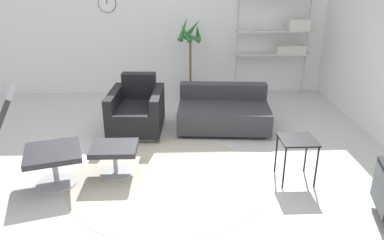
{
  "coord_description": "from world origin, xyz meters",
  "views": [
    {
      "loc": [
        0.21,
        -4.08,
        2.18
      ],
      "look_at": [
        0.37,
        0.03,
        0.55
      ],
      "focal_mm": 35.0,
      "sensor_mm": 36.0,
      "label": 1
    }
  ],
  "objects_px": {
    "ottoman": "(115,153)",
    "potted_plant": "(190,71)",
    "shelf_unit": "(285,34)",
    "side_table": "(297,144)",
    "armchair_red": "(137,112)",
    "couch_low": "(223,113)",
    "lounge_chair": "(12,129)"
  },
  "relations": [
    {
      "from": "ottoman",
      "to": "couch_low",
      "type": "relative_size",
      "value": 0.37
    },
    {
      "from": "side_table",
      "to": "shelf_unit",
      "type": "xyz_separation_m",
      "value": [
        0.65,
        3.12,
        0.72
      ]
    },
    {
      "from": "ottoman",
      "to": "shelf_unit",
      "type": "xyz_separation_m",
      "value": [
        2.67,
        2.93,
        0.88
      ]
    },
    {
      "from": "shelf_unit",
      "to": "ottoman",
      "type": "bearing_deg",
      "value": -132.42
    },
    {
      "from": "ottoman",
      "to": "side_table",
      "type": "relative_size",
      "value": 1.04
    },
    {
      "from": "ottoman",
      "to": "couch_low",
      "type": "height_order",
      "value": "couch_low"
    },
    {
      "from": "ottoman",
      "to": "shelf_unit",
      "type": "distance_m",
      "value": 4.06
    },
    {
      "from": "armchair_red",
      "to": "couch_low",
      "type": "height_order",
      "value": "armchair_red"
    },
    {
      "from": "armchair_red",
      "to": "side_table",
      "type": "bearing_deg",
      "value": 144.81
    },
    {
      "from": "potted_plant",
      "to": "shelf_unit",
      "type": "distance_m",
      "value": 1.84
    },
    {
      "from": "side_table",
      "to": "armchair_red",
      "type": "bearing_deg",
      "value": 141.68
    },
    {
      "from": "lounge_chair",
      "to": "side_table",
      "type": "relative_size",
      "value": 2.4
    },
    {
      "from": "lounge_chair",
      "to": "shelf_unit",
      "type": "xyz_separation_m",
      "value": [
        3.63,
        3.21,
        0.45
      ]
    },
    {
      "from": "couch_low",
      "to": "potted_plant",
      "type": "bearing_deg",
      "value": -67.73
    },
    {
      "from": "couch_low",
      "to": "shelf_unit",
      "type": "xyz_separation_m",
      "value": [
        1.27,
        1.57,
        0.92
      ]
    },
    {
      "from": "lounge_chair",
      "to": "armchair_red",
      "type": "height_order",
      "value": "lounge_chair"
    },
    {
      "from": "couch_low",
      "to": "potted_plant",
      "type": "relative_size",
      "value": 0.95
    },
    {
      "from": "lounge_chair",
      "to": "potted_plant",
      "type": "distance_m",
      "value": 3.6
    },
    {
      "from": "ottoman",
      "to": "side_table",
      "type": "distance_m",
      "value": 2.04
    },
    {
      "from": "lounge_chair",
      "to": "ottoman",
      "type": "bearing_deg",
      "value": 90.0
    },
    {
      "from": "lounge_chair",
      "to": "couch_low",
      "type": "bearing_deg",
      "value": 108.14
    },
    {
      "from": "lounge_chair",
      "to": "armchair_red",
      "type": "bearing_deg",
      "value": 129.01
    },
    {
      "from": "side_table",
      "to": "shelf_unit",
      "type": "bearing_deg",
      "value": 78.25
    },
    {
      "from": "ottoman",
      "to": "armchair_red",
      "type": "height_order",
      "value": "armchair_red"
    },
    {
      "from": "lounge_chair",
      "to": "ottoman",
      "type": "xyz_separation_m",
      "value": [
        0.96,
        0.29,
        -0.43
      ]
    },
    {
      "from": "armchair_red",
      "to": "couch_low",
      "type": "xyz_separation_m",
      "value": [
        1.28,
        0.05,
        -0.06
      ]
    },
    {
      "from": "ottoman",
      "to": "potted_plant",
      "type": "bearing_deg",
      "value": 70.82
    },
    {
      "from": "potted_plant",
      "to": "shelf_unit",
      "type": "relative_size",
      "value": 0.7
    },
    {
      "from": "ottoman",
      "to": "couch_low",
      "type": "xyz_separation_m",
      "value": [
        1.4,
        1.35,
        -0.05
      ]
    },
    {
      "from": "couch_low",
      "to": "potted_plant",
      "type": "height_order",
      "value": "potted_plant"
    },
    {
      "from": "side_table",
      "to": "potted_plant",
      "type": "relative_size",
      "value": 0.34
    },
    {
      "from": "side_table",
      "to": "shelf_unit",
      "type": "distance_m",
      "value": 3.27
    }
  ]
}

